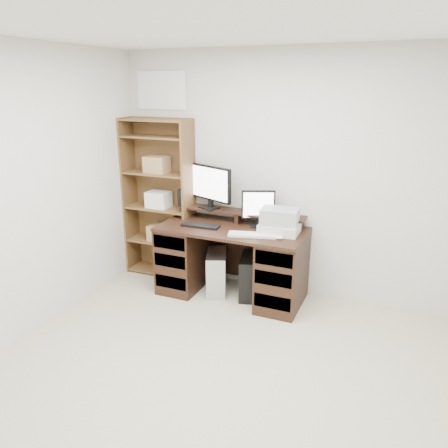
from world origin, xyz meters
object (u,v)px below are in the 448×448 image
Objects in this scene: tower_silver at (216,272)px; bookshelf at (160,197)px; monitor_wide at (210,185)px; tower_black at (250,276)px; printer at (279,228)px; desk at (232,260)px; monitor_small at (258,207)px.

tower_silver is 0.25× the size of bookshelf.
monitor_wide is 1.17× the size of tower_black.
printer is 0.85× the size of tower_silver.
desk is at bearing -179.94° from printer.
bookshelf is at bearing -159.59° from monitor_wide.
desk is at bearing -179.35° from tower_black.
tower_silver is (-0.67, -0.02, -0.58)m from printer.
tower_silver is at bearing 172.68° from tower_black.
monitor_wide is 0.90m from printer.
desk is 0.83× the size of bookshelf.
printer is 0.66m from tower_black.
bookshelf is (-1.16, 0.16, 0.70)m from tower_black.
bookshelf is (-1.47, 0.19, 0.12)m from printer.
desk is 0.63m from monitor_small.
printer is at bearing -20.19° from tower_silver.
tower_black is at bearing 172.16° from printer.
desk is 0.64m from printer.
desk is 0.83m from monitor_wide.
monitor_small reaches higher than tower_silver.
tower_silver is (-0.40, -0.15, -0.73)m from monitor_small.
monitor_small is 0.99× the size of printer.
tower_silver is 0.37m from tower_black.
desk is 4.01× the size of monitor_small.
bookshelf is at bearing 157.19° from tower_black.
bookshelf reaches higher than desk.
monitor_wide is 0.68m from bookshelf.
tower_black is at bearing 15.50° from desk.
tower_black is (0.51, -0.14, -0.91)m from monitor_wide.
monitor_small reaches higher than tower_black.
desk reaches higher than tower_black.
monitor_small is at bearing 17.92° from monitor_wide.
bookshelf is at bearing 167.73° from desk.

